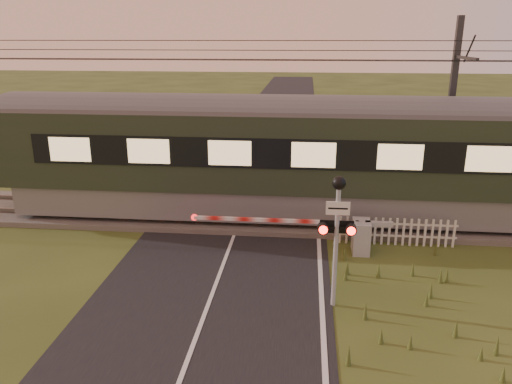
# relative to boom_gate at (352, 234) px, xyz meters

# --- Properties ---
(ground) EXTENTS (160.00, 160.00, 0.00)m
(ground) POSITION_rel_boom_gate_xyz_m (-3.70, -3.95, -0.56)
(ground) COLOR #334018
(ground) RESTS_ON ground
(road) EXTENTS (6.00, 140.00, 0.03)m
(road) POSITION_rel_boom_gate_xyz_m (-3.68, -4.18, -0.55)
(road) COLOR black
(road) RESTS_ON ground
(track_bed) EXTENTS (140.00, 3.40, 0.39)m
(track_bed) POSITION_rel_boom_gate_xyz_m (-3.70, 2.55, -0.50)
(track_bed) COLOR #47423D
(track_bed) RESTS_ON ground
(overhead_wires) EXTENTS (120.00, 0.62, 0.62)m
(overhead_wires) POSITION_rel_boom_gate_xyz_m (-3.70, 2.55, 5.16)
(overhead_wires) COLOR black
(overhead_wires) RESTS_ON ground
(boom_gate) EXTENTS (6.08, 0.77, 1.03)m
(boom_gate) POSITION_rel_boom_gate_xyz_m (0.00, 0.00, 0.00)
(boom_gate) COLOR gray
(boom_gate) RESTS_ON ground
(crossing_signal) EXTENTS (0.83, 0.35, 3.26)m
(crossing_signal) POSITION_rel_boom_gate_xyz_m (-0.68, -3.23, 1.68)
(crossing_signal) COLOR gray
(crossing_signal) RESTS_ON ground
(picket_fence) EXTENTS (3.68, 0.07, 0.89)m
(picket_fence) POSITION_rel_boom_gate_xyz_m (1.43, 0.65, -0.11)
(picket_fence) COLOR silver
(picket_fence) RESTS_ON ground
(catenary_mast) EXTENTS (0.22, 2.46, 6.93)m
(catenary_mast) POSITION_rel_boom_gate_xyz_m (3.78, 4.77, 3.04)
(catenary_mast) COLOR #2D2D30
(catenary_mast) RESTS_ON ground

